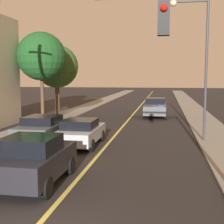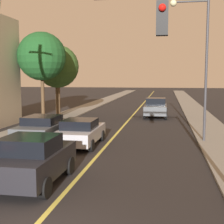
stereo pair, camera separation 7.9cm
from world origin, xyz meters
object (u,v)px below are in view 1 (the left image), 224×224
at_px(streetlamp_right, 198,51).
at_px(car_far_oncoming, 155,108).
at_px(car_near_lane_front, 33,160).
at_px(car_near_lane_second, 81,132).
at_px(tree_left_far, 57,67).
at_px(car_outer_lane_second, 44,129).
at_px(traffic_signal_mast, 214,58).
at_px(tree_left_near, 41,56).

bearing_deg(streetlamp_right, car_far_oncoming, 103.88).
relative_size(car_near_lane_front, car_near_lane_second, 0.92).
bearing_deg(car_near_lane_second, tree_left_far, 114.77).
bearing_deg(streetlamp_right, car_outer_lane_second, -168.03).
height_order(car_near_lane_second, traffic_signal_mast, traffic_signal_mast).
relative_size(car_near_lane_front, tree_left_near, 0.55).
bearing_deg(tree_left_far, car_near_lane_front, -73.01).
xyz_separation_m(car_near_lane_second, car_far_oncoming, (3.53, 12.18, 0.15)).
xyz_separation_m(car_outer_lane_second, tree_left_far, (-3.35, 11.70, 3.73)).
relative_size(car_outer_lane_second, tree_left_far, 0.67).
xyz_separation_m(car_near_lane_front, car_outer_lane_second, (-2.13, 6.21, -0.03)).
bearing_deg(tree_left_near, car_far_oncoming, 27.06).
bearing_deg(car_near_lane_second, car_outer_lane_second, 175.71).
xyz_separation_m(car_near_lane_second, traffic_signal_mast, (5.62, -7.02, 3.38)).
relative_size(car_near_lane_second, car_outer_lane_second, 0.96).
bearing_deg(streetlamp_right, tree_left_near, 152.81).
relative_size(car_outer_lane_second, streetlamp_right, 0.56).
distance_m(streetlamp_right, tree_left_far, 15.25).
xyz_separation_m(car_near_lane_front, streetlamp_right, (6.07, 7.95, 4.15)).
bearing_deg(car_near_lane_front, tree_left_near, 110.85).
relative_size(car_far_oncoming, streetlamp_right, 0.52).
bearing_deg(car_near_lane_second, traffic_signal_mast, -51.36).
height_order(tree_left_near, tree_left_far, tree_left_near).
bearing_deg(traffic_signal_mast, car_near_lane_front, 170.18).
distance_m(streetlamp_right, tree_left_near, 12.71).
bearing_deg(tree_left_near, car_outer_lane_second, -67.58).
xyz_separation_m(car_near_lane_front, car_far_oncoming, (3.53, 18.23, 0.04)).
xyz_separation_m(traffic_signal_mast, tree_left_far, (-11.09, 18.89, 0.43)).
bearing_deg(tree_left_far, car_far_oncoming, 2.04).
distance_m(car_near_lane_front, tree_left_far, 19.09).
distance_m(car_near_lane_second, traffic_signal_mast, 9.61).
xyz_separation_m(car_outer_lane_second, streetlamp_right, (8.19, 1.74, 4.18)).
bearing_deg(tree_left_near, tree_left_far, 93.23).
bearing_deg(car_near_lane_front, streetlamp_right, 52.65).
relative_size(car_outer_lane_second, traffic_signal_mast, 0.73).
bearing_deg(tree_left_far, car_near_lane_second, -65.23).
bearing_deg(tree_left_far, car_outer_lane_second, -74.04).
bearing_deg(car_near_lane_front, traffic_signal_mast, -9.82).
bearing_deg(traffic_signal_mast, tree_left_far, 120.42).
xyz_separation_m(tree_left_near, tree_left_far, (-0.23, 4.16, -0.66)).
xyz_separation_m(car_near_lane_front, tree_left_far, (-5.47, 17.91, 3.70)).
bearing_deg(tree_left_far, streetlamp_right, -40.81).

